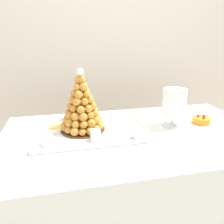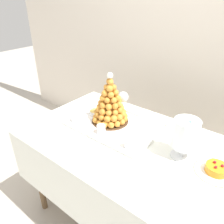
{
  "view_description": "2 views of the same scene",
  "coord_description": "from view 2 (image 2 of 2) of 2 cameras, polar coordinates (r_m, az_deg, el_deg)",
  "views": [
    {
      "loc": [
        -0.37,
        -1.06,
        1.26
      ],
      "look_at": [
        -0.12,
        0.05,
        0.86
      ],
      "focal_mm": 35.33,
      "sensor_mm": 36.0,
      "label": 1
    },
    {
      "loc": [
        0.55,
        -0.93,
        1.54
      ],
      "look_at": [
        -0.18,
        -0.03,
        0.91
      ],
      "focal_mm": 35.81,
      "sensor_mm": 36.0,
      "label": 2
    }
  ],
  "objects": [
    {
      "name": "ground_plane",
      "position": [
        1.88,
        5.27,
        -26.68
      ],
      "size": [
        12.0,
        12.0,
        0.0
      ],
      "primitive_type": "plane",
      "color": "beige"
    },
    {
      "name": "backdrop_wall",
      "position": [
        2.0,
        23.58,
        17.97
      ],
      "size": [
        4.8,
        0.1,
        2.5
      ],
      "primitive_type": "cube",
      "color": "silver",
      "rests_on": "ground_plane"
    },
    {
      "name": "buffet_table",
      "position": [
        1.41,
        6.41,
        -11.81
      ],
      "size": [
        1.47,
        0.82,
        0.75
      ],
      "color": "brown",
      "rests_on": "ground_plane"
    },
    {
      "name": "serving_tray",
      "position": [
        1.49,
        0.21,
        -3.3
      ],
      "size": [
        0.61,
        0.41,
        0.02
      ],
      "color": "white",
      "rests_on": "buffet_table"
    },
    {
      "name": "croquembouche",
      "position": [
        1.47,
        -0.48,
        2.22
      ],
      "size": [
        0.25,
        0.25,
        0.35
      ],
      "color": "#4C331E",
      "rests_on": "serving_tray"
    },
    {
      "name": "dessert_cup_left",
      "position": [
        1.54,
        -9.19,
        -1.47
      ],
      "size": [
        0.06,
        0.06,
        0.05
      ],
      "color": "silver",
      "rests_on": "serving_tray"
    },
    {
      "name": "dessert_cup_mid_left",
      "position": [
        1.39,
        -2.78,
        -4.51
      ],
      "size": [
        0.05,
        0.05,
        0.06
      ],
      "color": "silver",
      "rests_on": "serving_tray"
    },
    {
      "name": "dessert_cup_centre",
      "position": [
        1.28,
        4.25,
        -8.03
      ],
      "size": [
        0.05,
        0.05,
        0.05
      ],
      "color": "silver",
      "rests_on": "serving_tray"
    },
    {
      "name": "creme_brulee_ramekin",
      "position": [
        1.62,
        -4.01,
        0.08
      ],
      "size": [
        0.1,
        0.1,
        0.02
      ],
      "color": "white",
      "rests_on": "serving_tray"
    },
    {
      "name": "macaron_goblet",
      "position": [
        1.21,
        18.26,
        -5.4
      ],
      "size": [
        0.14,
        0.14,
        0.24
      ],
      "color": "white",
      "rests_on": "buffet_table"
    },
    {
      "name": "fruit_tart_plate",
      "position": [
        1.24,
        25.04,
        -13.35
      ],
      "size": [
        0.22,
        0.22,
        0.06
      ],
      "color": "white",
      "rests_on": "buffet_table"
    },
    {
      "name": "wine_glass",
      "position": [
        1.61,
        2.87,
        3.69
      ],
      "size": [
        0.08,
        0.08,
        0.16
      ],
      "color": "silver",
      "rests_on": "buffet_table"
    }
  ]
}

